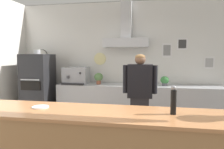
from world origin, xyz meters
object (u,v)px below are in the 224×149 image
potted_thyme (165,81)px  pepper_grinder (173,100)px  pizza_oven (38,89)px  shop_worker (140,101)px  potted_rosemary (99,78)px  condiment_plate (40,107)px  espresso_machine (76,76)px

potted_thyme → pepper_grinder: (-0.06, -2.79, 0.15)m
pizza_oven → shop_worker: 2.62m
potted_rosemary → pizza_oven: bearing=-169.6°
pizza_oven → potted_thyme: bearing=5.3°
potted_rosemary → condiment_plate: size_ratio=1.50×
shop_worker → potted_rosemary: (-1.02, 1.32, 0.22)m
pepper_grinder → espresso_machine: bearing=125.2°
shop_worker → potted_thyme: shop_worker is taller
pizza_oven → shop_worker: (2.39, -1.07, 0.05)m
shop_worker → pepper_grinder: shop_worker is taller
potted_thyme → pepper_grinder: bearing=-91.3°
pepper_grinder → condiment_plate: 1.33m
pizza_oven → potted_rosemary: (1.37, 0.25, 0.27)m
espresso_machine → shop_worker: bearing=-39.8°
pizza_oven → espresso_machine: 0.92m
pizza_oven → espresso_machine: size_ratio=3.04×
pepper_grinder → condiment_plate: pepper_grinder is taller
pizza_oven → pepper_grinder: bearing=-42.3°
pizza_oven → shop_worker: pizza_oven is taller
potted_thyme → condiment_plate: (-1.38, -2.79, 0.02)m
shop_worker → potted_rosemary: size_ratio=6.26×
pepper_grinder → pizza_oven: bearing=137.7°
pizza_oven → pepper_grinder: 3.78m
espresso_machine → pizza_oven: bearing=-164.6°
potted_rosemary → pepper_grinder: size_ratio=0.97×
potted_rosemary → condiment_plate: (0.09, -2.78, -0.02)m
shop_worker → pizza_oven: bearing=-25.9°
condiment_plate → potted_thyme: bearing=63.6°
espresso_machine → condiment_plate: size_ratio=3.29×
pizza_oven → condiment_plate: 2.93m
espresso_machine → pepper_grinder: pepper_grinder is taller
shop_worker → condiment_plate: shop_worker is taller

